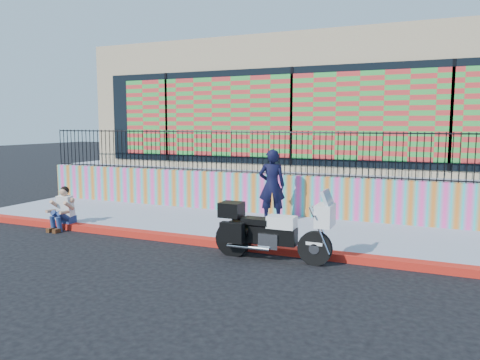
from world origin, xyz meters
The scene contains 10 objects.
ground centered at (0.00, 0.00, 0.00)m, with size 90.00×90.00×0.00m, color black.
red_curb centered at (0.00, 0.00, 0.07)m, with size 16.00×0.30×0.15m, color #B40C17.
sidewalk centered at (0.00, 1.65, 0.07)m, with size 16.00×3.00×0.15m, color #959CB3.
mural_wall centered at (0.00, 3.25, 0.70)m, with size 16.00×0.20×1.10m, color #FF43A2.
metal_fence centered at (0.00, 3.25, 1.85)m, with size 15.80×0.04×1.20m, color black, non-canonical shape.
elevated_platform centered at (0.00, 8.35, 0.62)m, with size 16.00×10.00×1.25m, color #959CB3.
storefront_building centered at (0.00, 8.13, 3.25)m, with size 14.00×8.06×4.00m.
police_motorcycle centered at (1.05, -0.49, 0.61)m, with size 2.32×0.77×1.45m.
police_officer centered at (0.07, 2.30, 1.08)m, with size 0.67×0.44×1.85m, color black.
seated_man centered at (-4.60, -0.16, 0.45)m, with size 0.54×0.71×1.06m.
Camera 1 is at (4.06, -8.88, 2.65)m, focal length 35.00 mm.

